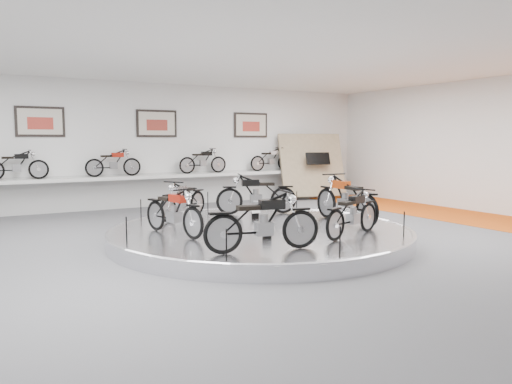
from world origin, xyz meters
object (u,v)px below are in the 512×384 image
bike_e (353,213)px  bike_c (173,211)px  shelf (161,176)px  bike_b (183,199)px  bike_a (257,194)px  bike_f (346,199)px  display_platform (260,235)px  bike_d (263,222)px

bike_e → bike_c: bearing=129.0°
bike_c → shelf: bearing=149.4°
bike_b → bike_a: bearing=138.2°
shelf → bike_b: size_ratio=7.01×
bike_f → bike_c: bearing=84.3°
display_platform → shelf: size_ratio=0.58×
bike_b → bike_d: bike_d is taller
display_platform → shelf: (0.00, 6.40, 0.85)m
bike_a → shelf: bearing=-58.6°
bike_b → bike_d: size_ratio=0.90×
shelf → bike_a: 4.72m
shelf → bike_d: bearing=-97.6°
display_platform → bike_c: 2.00m
shelf → bike_f: bike_f is taller
bike_b → bike_f: 3.82m
bike_a → bike_d: size_ratio=1.01×
bike_b → bike_e: bike_b is taller
bike_b → display_platform: bearing=80.9°
shelf → bike_c: size_ratio=6.79×
bike_b → bike_e: (2.04, -3.72, -0.01)m
bike_b → bike_c: bearing=28.6°
bike_c → bike_f: (3.92, -0.54, 0.07)m
shelf → bike_e: bearing=-82.4°
bike_a → bike_c: (-2.82, -1.60, -0.04)m
display_platform → bike_f: bearing=-10.3°
shelf → bike_b: bike_b is taller
bike_d → display_platform: bearing=71.9°
bike_e → display_platform: bearing=103.7°
bike_c → bike_a: bearing=105.8°
bike_c → bike_d: bearing=6.3°
bike_c → bike_d: 2.28m
display_platform → bike_e: 2.11m
shelf → bike_a: size_ratio=6.30×
bike_b → bike_f: bearing=106.9°
display_platform → bike_f: bike_f is taller
bike_d → bike_f: bearing=38.3°
bike_a → bike_d: (-2.04, -3.74, -0.00)m
shelf → bike_f: 7.07m
shelf → bike_e: size_ratio=7.09×
bike_a → bike_f: bearing=137.2°
display_platform → bike_c: bearing=174.7°
bike_d → bike_f: bike_f is taller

